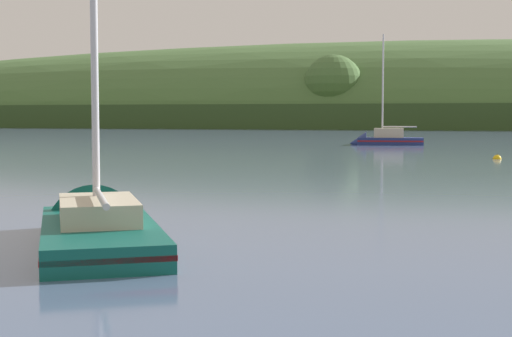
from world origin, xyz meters
TOP-DOWN VIEW (x-y plane):
  - far_shoreline_hill at (-41.01, 213.19)m, footprint 581.90×138.20m
  - sailboat_near_mooring at (-3.80, 18.66)m, footprint 6.39×7.71m
  - sailboat_outer_reach at (-8.07, 79.02)m, footprint 7.54×3.54m
  - mooring_buoy_midchannel at (3.84, 57.15)m, footprint 0.58×0.58m

SIDE VIEW (x-z plane):
  - mooring_buoy_midchannel at x=3.84m, z-range -0.33..0.33m
  - sailboat_near_mooring at x=-3.80m, z-range -5.98..6.26m
  - far_shoreline_hill at x=-41.01m, z-range -22.87..23.45m
  - sailboat_outer_reach at x=-8.07m, z-range -5.64..6.35m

